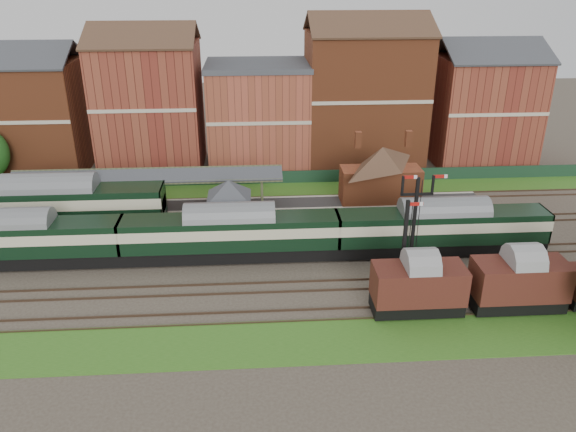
{
  "coord_description": "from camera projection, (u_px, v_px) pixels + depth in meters",
  "views": [
    {
      "loc": [
        -0.82,
        -42.73,
        23.06
      ],
      "look_at": [
        2.12,
        2.0,
        3.0
      ],
      "focal_mm": 35.0,
      "sensor_mm": 36.0,
      "label": 1
    }
  ],
  "objects": [
    {
      "name": "town_backdrop",
      "position": [
        257.0,
        110.0,
        68.29
      ],
      "size": [
        69.0,
        10.0,
        16.0
      ],
      "color": "#984826",
      "rests_on": "ground"
    },
    {
      "name": "fence",
      "position": [
        261.0,
        178.0,
        64.48
      ],
      "size": [
        90.0,
        0.12,
        1.5
      ],
      "primitive_type": "cube",
      "color": "#193823",
      "rests_on": "ground"
    },
    {
      "name": "goods_van_a",
      "position": [
        418.0,
        286.0,
        39.92
      ],
      "size": [
        6.48,
        2.81,
        3.93
      ],
      "color": "black",
      "rests_on": "ground"
    },
    {
      "name": "signal_box",
      "position": [
        230.0,
        210.0,
        49.86
      ],
      "size": [
        5.4,
        5.4,
        6.0
      ],
      "color": "#677A57",
      "rests_on": "ground"
    },
    {
      "name": "platform",
      "position": [
        213.0,
        209.0,
        56.76
      ],
      "size": [
        55.0,
        3.4,
        1.0
      ],
      "primitive_type": "cube",
      "color": "#2D2D2D",
      "rests_on": "ground"
    },
    {
      "name": "dmu_train",
      "position": [
        230.0,
        233.0,
        47.22
      ],
      "size": [
        54.53,
        2.87,
        4.19
      ],
      "color": "black",
      "rests_on": "ground"
    },
    {
      "name": "grass_front",
      "position": [
        270.0,
        343.0,
        37.45
      ],
      "size": [
        90.0,
        5.0,
        0.06
      ],
      "primitive_type": "cube",
      "color": "#2D6619",
      "rests_on": "ground"
    },
    {
      "name": "goods_van_b",
      "position": [
        519.0,
        281.0,
        40.35
      ],
      "size": [
        6.64,
        2.88,
        4.03
      ],
      "color": "black",
      "rests_on": "ground"
    },
    {
      "name": "ground",
      "position": [
        265.0,
        258.0,
        48.39
      ],
      "size": [
        160.0,
        160.0,
        0.0
      ],
      "primitive_type": "plane",
      "color": "#473D33",
      "rests_on": "ground"
    },
    {
      "name": "semaphore_bracket",
      "position": [
        415.0,
        217.0,
        44.94
      ],
      "size": [
        3.6,
        0.25,
        8.18
      ],
      "color": "black",
      "rests_on": "ground"
    },
    {
      "name": "station_building",
      "position": [
        381.0,
        173.0,
        56.37
      ],
      "size": [
        8.1,
        8.1,
        5.9
      ],
      "color": "#984826",
      "rests_on": "platform"
    },
    {
      "name": "grass_back",
      "position": [
        261.0,
        190.0,
        62.95
      ],
      "size": [
        90.0,
        4.5,
        0.06
      ],
      "primitive_type": "cube",
      "color": "#2D6619",
      "rests_on": "ground"
    },
    {
      "name": "semaphore_siding",
      "position": [
        404.0,
        249.0,
        40.91
      ],
      "size": [
        1.23,
        0.25,
        8.0
      ],
      "color": "black",
      "rests_on": "ground"
    },
    {
      "name": "brick_hut",
      "position": [
        319.0,
        228.0,
        51.16
      ],
      "size": [
        3.2,
        2.64,
        2.94
      ],
      "color": "maroon",
      "rests_on": "ground"
    },
    {
      "name": "platform_railcar",
      "position": [
        53.0,
        205.0,
        52.02
      ],
      "size": [
        20.48,
        3.22,
        4.72
      ],
      "color": "black",
      "rests_on": "ground"
    },
    {
      "name": "canopy",
      "position": [
        149.0,
        172.0,
        54.74
      ],
      "size": [
        26.0,
        3.89,
        4.08
      ],
      "color": "#4A5133",
      "rests_on": "platform"
    }
  ]
}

